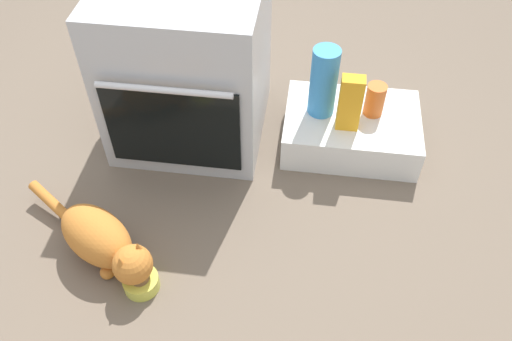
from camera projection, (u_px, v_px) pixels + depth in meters
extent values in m
plane|color=#6B5B4C|center=(194.00, 210.00, 2.03)|extent=(8.00, 8.00, 0.00)
cube|color=#B7BABF|center=(188.00, 63.00, 2.11)|extent=(0.61, 0.59, 0.69)
cube|color=black|center=(173.00, 129.00, 1.97)|extent=(0.52, 0.01, 0.38)
cylinder|color=silver|center=(163.00, 90.00, 1.80)|extent=(0.49, 0.02, 0.02)
cube|color=white|center=(351.00, 129.00, 2.23)|extent=(0.56, 0.40, 0.16)
cylinder|color=#D1D14C|center=(141.00, 282.00, 1.79)|extent=(0.12, 0.12, 0.05)
sphere|color=brown|center=(140.00, 280.00, 1.78)|extent=(0.07, 0.07, 0.07)
ellipsoid|color=#C6752D|center=(96.00, 235.00, 1.82)|extent=(0.36, 0.32, 0.18)
sphere|color=#C6752D|center=(133.00, 264.00, 1.73)|extent=(0.14, 0.14, 0.14)
cone|color=#C6752D|center=(139.00, 249.00, 1.71)|extent=(0.05, 0.05, 0.06)
cone|color=#C6752D|center=(121.00, 263.00, 1.67)|extent=(0.05, 0.05, 0.06)
cylinder|color=#C6752D|center=(55.00, 205.00, 1.98)|extent=(0.25, 0.18, 0.08)
sphere|color=#C6752D|center=(129.00, 254.00, 1.87)|extent=(0.05, 0.05, 0.05)
sphere|color=#C6752D|center=(107.00, 272.00, 1.82)|extent=(0.05, 0.05, 0.05)
cylinder|color=#388CD1|center=(324.00, 82.00, 2.08)|extent=(0.11, 0.11, 0.30)
cylinder|color=#D16023|center=(375.00, 100.00, 2.13)|extent=(0.08, 0.08, 0.14)
cube|color=orange|center=(350.00, 103.00, 2.04)|extent=(0.09, 0.06, 0.24)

